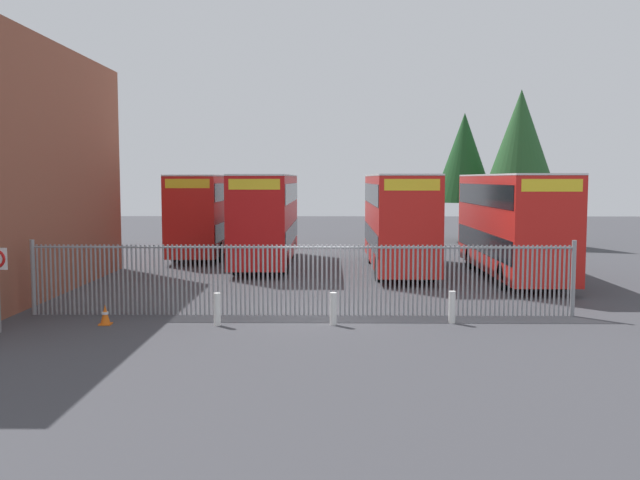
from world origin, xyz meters
TOP-DOWN VIEW (x-y plane):
  - ground_plane at (0.00, 8.00)m, footprint 100.00×100.00m
  - palisade_fence at (-0.51, 0.00)m, footprint 16.86×0.14m
  - double_decker_bus_near_gate at (8.09, 8.48)m, footprint 2.54×10.81m
  - double_decker_bus_behind_fence_left at (3.49, 10.75)m, footprint 2.54×10.81m
  - double_decker_bus_behind_fence_right at (-2.76, 12.81)m, footprint 2.54×10.81m
  - double_decker_bus_far_back at (-6.42, 17.26)m, footprint 2.54×10.81m
  - bollard_near_left at (-2.88, -1.58)m, footprint 0.20×0.20m
  - bollard_center_front at (0.46, -1.45)m, footprint 0.20×0.20m
  - bollard_near_right at (3.95, -1.14)m, footprint 0.20×0.20m
  - traffic_cone_by_gate at (-6.16, -1.51)m, footprint 0.34×0.34m
  - tree_tall_back at (12.39, 23.45)m, footprint 5.17×5.17m
  - tree_short_side at (9.40, 26.37)m, footprint 4.19×4.19m

SIDE VIEW (x-z plane):
  - ground_plane at x=0.00m, z-range 0.00..0.00m
  - traffic_cone_by_gate at x=-6.16m, z-range -0.01..0.58m
  - bollard_near_left at x=-2.88m, z-range 0.00..0.95m
  - bollard_center_front at x=0.46m, z-range 0.00..0.95m
  - bollard_near_right at x=3.95m, z-range 0.00..0.95m
  - palisade_fence at x=-0.51m, z-range 0.01..2.36m
  - double_decker_bus_near_gate at x=8.09m, z-range 0.21..4.63m
  - double_decker_bus_behind_fence_left at x=3.49m, z-range 0.21..4.63m
  - double_decker_bus_behind_fence_right at x=-2.76m, z-range 0.21..4.63m
  - double_decker_bus_far_back at x=-6.42m, z-range 0.21..4.63m
  - tree_short_side at x=9.40m, z-range 1.31..9.95m
  - tree_tall_back at x=12.39m, z-range 1.22..11.05m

